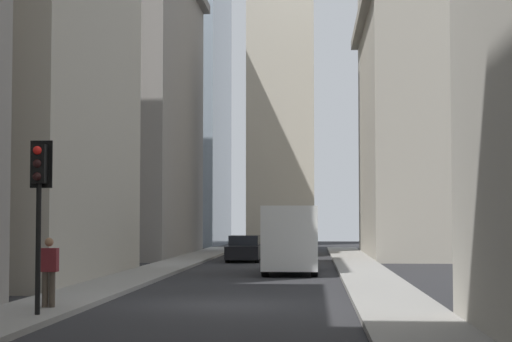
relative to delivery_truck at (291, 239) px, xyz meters
name	(u,v)px	position (x,y,z in m)	size (l,w,h in m)	color
ground_plane	(227,305)	(-13.99, 1.40, -1.46)	(135.00, 135.00, 0.00)	#262628
sidewalk_right	(63,301)	(-13.99, 5.90, -1.39)	(90.00, 2.20, 0.14)	gray
sidewalk_left	(394,303)	(-13.99, -3.10, -1.39)	(90.00, 2.20, 0.14)	gray
building_left_far	(447,108)	(16.98, -9.19, 7.68)	(17.15, 10.50, 18.26)	#A8A091
building_right_far	(108,88)	(16.99, 11.99, 9.14)	(17.37, 10.50, 21.18)	gray
delivery_truck	(291,239)	(0.00, 0.00, 0.00)	(6.46, 2.25, 2.84)	silver
sedan_black	(244,249)	(10.26, 2.80, -0.80)	(4.30, 1.78, 1.42)	black
traffic_light_foreground	(39,186)	(-18.12, 5.33, 1.61)	(0.43, 0.52, 3.99)	black
pedestrian	(49,269)	(-16.45, 5.58, -0.38)	(0.26, 0.44, 1.72)	#473D33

